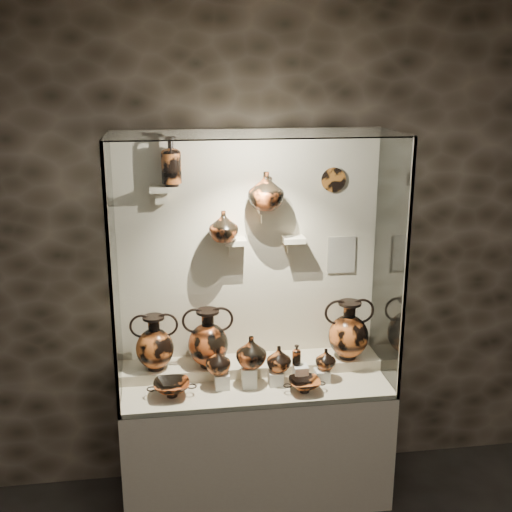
{
  "coord_description": "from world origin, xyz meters",
  "views": [
    {
      "loc": [
        -0.53,
        -1.49,
        2.74
      ],
      "look_at": [
        0.01,
        2.26,
        1.64
      ],
      "focal_mm": 45.0,
      "sensor_mm": 36.0,
      "label": 1
    }
  ],
  "objects": [
    {
      "name": "lekythos_tall",
      "position": [
        -0.48,
        2.4,
        2.23
      ],
      "size": [
        0.17,
        0.17,
        0.33
      ],
      "primitive_type": null,
      "rotation": [
        0.0,
        0.0,
        -0.41
      ],
      "color": "#C45E25",
      "rests_on": "bracket_ul"
    },
    {
      "name": "jug_a",
      "position": [
        -0.24,
        2.15,
        1.01
      ],
      "size": [
        0.19,
        0.19,
        0.16
      ],
      "primitive_type": "imported",
      "rotation": [
        0.0,
        0.0,
        -0.27
      ],
      "color": "#C45E25",
      "rests_on": "pedestal_a"
    },
    {
      "name": "bracket_cb",
      "position": [
        0.1,
        2.42,
        1.9
      ],
      "size": [
        0.1,
        0.12,
        0.04
      ],
      "primitive_type": "cube",
      "color": "beige",
      "rests_on": "back_panel"
    },
    {
      "name": "pedestal_a",
      "position": [
        -0.22,
        2.13,
        0.88
      ],
      "size": [
        0.09,
        0.09,
        0.1
      ],
      "primitive_type": "cube",
      "color": "silver",
      "rests_on": "front_tier"
    },
    {
      "name": "jug_b",
      "position": [
        -0.03,
        2.15,
        1.06
      ],
      "size": [
        0.21,
        0.21,
        0.2
      ],
      "primitive_type": "imported",
      "rotation": [
        0.0,
        0.0,
        0.08
      ],
      "color": "#B84E20",
      "rests_on": "pedestal_b"
    },
    {
      "name": "wall_back",
      "position": [
        0.0,
        2.5,
        1.6
      ],
      "size": [
        5.0,
        0.02,
        3.2
      ],
      "primitive_type": "cube",
      "color": "#2C251C",
      "rests_on": "ground"
    },
    {
      "name": "frame_post_left",
      "position": [
        -0.84,
        1.89,
        1.6
      ],
      "size": [
        0.02,
        0.02,
        1.6
      ],
      "primitive_type": "cube",
      "color": "gray",
      "rests_on": "plinth"
    },
    {
      "name": "glass_left",
      "position": [
        -0.85,
        2.18,
        1.6
      ],
      "size": [
        0.01,
        0.6,
        1.6
      ],
      "primitive_type": "cube",
      "color": "white",
      "rests_on": "plinth"
    },
    {
      "name": "jug_e",
      "position": [
        0.45,
        2.15,
        0.98
      ],
      "size": [
        0.14,
        0.14,
        0.14
      ],
      "primitive_type": "imported",
      "rotation": [
        0.0,
        0.0,
        0.04
      ],
      "color": "#C45E25",
      "rests_on": "pedestal_e"
    },
    {
      "name": "glass_front",
      "position": [
        0.0,
        1.88,
        1.6
      ],
      "size": [
        1.7,
        0.01,
        1.6
      ],
      "primitive_type": "cube",
      "color": "white",
      "rests_on": "plinth"
    },
    {
      "name": "back_panel",
      "position": [
        0.0,
        2.5,
        1.6
      ],
      "size": [
        1.7,
        0.03,
        1.6
      ],
      "primitive_type": "cube",
      "color": "beige",
      "rests_on": "plinth"
    },
    {
      "name": "plinth",
      "position": [
        0.0,
        2.18,
        0.4
      ],
      "size": [
        1.7,
        0.6,
        0.8
      ],
      "primitive_type": "cube",
      "color": "beige",
      "rests_on": "floor"
    },
    {
      "name": "glass_right",
      "position": [
        0.85,
        2.18,
        1.6
      ],
      "size": [
        0.01,
        0.6,
        1.6
      ],
      "primitive_type": "cube",
      "color": "white",
      "rests_on": "plinth"
    },
    {
      "name": "bracket_cc",
      "position": [
        0.28,
        2.42,
        1.7
      ],
      "size": [
        0.14,
        0.12,
        0.04
      ],
      "primitive_type": "cube",
      "color": "beige",
      "rests_on": "back_panel"
    },
    {
      "name": "ovoid_vase_b",
      "position": [
        0.09,
        2.36,
        2.03
      ],
      "size": [
        0.29,
        0.29,
        0.23
      ],
      "primitive_type": "imported",
      "rotation": [
        0.0,
        0.0,
        0.38
      ],
      "color": "#B84E20",
      "rests_on": "bracket_cb"
    },
    {
      "name": "pedestal_c",
      "position": [
        0.12,
        2.13,
        0.88
      ],
      "size": [
        0.09,
        0.09,
        0.09
      ],
      "primitive_type": "cube",
      "color": "silver",
      "rests_on": "front_tier"
    },
    {
      "name": "rear_tier",
      "position": [
        0.0,
        2.35,
        0.85
      ],
      "size": [
        1.7,
        0.25,
        0.1
      ],
      "primitive_type": "cube",
      "color": "beige",
      "rests_on": "plinth"
    },
    {
      "name": "amphora_right",
      "position": [
        0.64,
        2.31,
        1.1
      ],
      "size": [
        0.42,
        0.42,
        0.4
      ],
      "primitive_type": null,
      "rotation": [
        0.0,
        0.0,
        0.38
      ],
      "color": "#C45E25",
      "rests_on": "rear_tier"
    },
    {
      "name": "glass_top",
      "position": [
        0.0,
        2.18,
        2.4
      ],
      "size": [
        1.7,
        0.6,
        0.01
      ],
      "primitive_type": "cube",
      "color": "white",
      "rests_on": "back_panel"
    },
    {
      "name": "bracket_ca",
      "position": [
        -0.1,
        2.42,
        1.7
      ],
      "size": [
        0.14,
        0.12,
        0.04
      ],
      "primitive_type": "cube",
      "color": "beige",
      "rests_on": "back_panel"
    },
    {
      "name": "bracket_ul",
      "position": [
        -0.55,
        2.42,
        2.05
      ],
      "size": [
        0.14,
        0.12,
        0.04
      ],
      "primitive_type": "cube",
      "color": "beige",
      "rests_on": "back_panel"
    },
    {
      "name": "amphora_mid",
      "position": [
        -0.29,
        2.31,
        1.1
      ],
      "size": [
        0.36,
        0.36,
        0.39
      ],
      "primitive_type": null,
      "rotation": [
        0.0,
        0.0,
        0.16
      ],
      "color": "#B84E20",
      "rests_on": "rear_tier"
    },
    {
      "name": "frame_post_right",
      "position": [
        0.84,
        1.89,
        1.6
      ],
      "size": [
        0.02,
        0.02,
        1.6
      ],
      "primitive_type": "cube",
      "color": "gray",
      "rests_on": "plinth"
    },
    {
      "name": "ovoid_vase_a",
      "position": [
        -0.17,
        2.38,
        1.81
      ],
      "size": [
        0.23,
        0.23,
        0.19
      ],
      "primitive_type": "imported",
      "rotation": [
        0.0,
        0.0,
        -0.27
      ],
      "color": "#B84E20",
      "rests_on": "bracket_ca"
    },
    {
      "name": "info_placard",
      "position": [
        0.62,
        2.47,
        1.57
      ],
      "size": [
        0.19,
        0.01,
        0.25
      ],
      "primitive_type": "cube",
      "color": "beige",
      "rests_on": "back_panel"
    },
    {
      "name": "kylix_right",
      "position": [
        0.28,
        2.01,
        0.88
      ],
      "size": [
        0.31,
        0.28,
        0.1
      ],
      "primitive_type": null,
      "rotation": [
        0.0,
        0.0,
        -0.32
      ],
      "color": "#C45E25",
      "rests_on": "front_tier"
    },
    {
      "name": "pedestal_d",
      "position": [
        0.28,
        2.13,
        0.89
      ],
      "size": [
        0.09,
        0.09,
        0.12
      ],
      "primitive_type": "cube",
      "color": "silver",
      "rests_on": "front_tier"
    },
    {
      "name": "kylix_left",
      "position": [
        -0.53,
        2.07,
        0.89
      ],
      "size": [
        0.35,
        0.32,
        0.11
      ],
      "primitive_type": null,
      "rotation": [
        0.0,
        0.0,
        -0.3
      ],
      "color": "#B84E20",
      "rests_on": "front_tier"
    },
    {
      "name": "amphora_left",
      "position": [
        -0.63,
        2.32,
        1.08
      ],
      "size": [
        0.31,
        0.31,
        0.36
      ],
      "primitive_type": null,
      "rotation": [
        0.0,
        0.0,
        -0.08
      ],
      "color": "#C45E25",
      "rests_on": "rear_tier"
    },
    {
      "name": "front_tier",
      "position": [
        0.0,
        2.18,
        0.82
      ],
      "size": [
        1.68,
        0.58,
        0.03
      ],
      "primitive_type": "cube",
      "color": "beige",
      "rests_on": "plinth"
    },
    {
      "name": "pedestal_b",
      "position": [
        -0.05,
        2.13,
        0.9
      ],
      "size": [
        0.09,
        0.09,
        0.13
      ],
      "primitive_type": "cube",
      "color": "silver",
      "rests_on": "front_tier"
    },
    {
      "name": "pedestal_e",
      "position": [
        0.42,
        2.13,
        0.87
      ],
      "size": [
        0.09,
        0.09,
        0.08
      ],
      "primitive_type": "cube",
      "color": "silver",
      "rests_on": "front_tier"
    },
    {
      "name": "jug_c",
      "position": [
        0.14,
        2.15,
        1.0
      ],
      "size": [
        0.2,
        0.2,
        0.16
      ],
      "primitive_type": "imported",
      "rotation": [
        0.0,
        0.0,
        0.38
      ],
      "color": "#C45E25",
      "rests_on": "pedestal_c"
    },
    {
      "name": "wall_plate",
      "position": [
        0.54,
        2.47,
        2.07
      ],
      "size": [
        0.16,
        0.02,
        0.16
      ],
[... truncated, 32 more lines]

